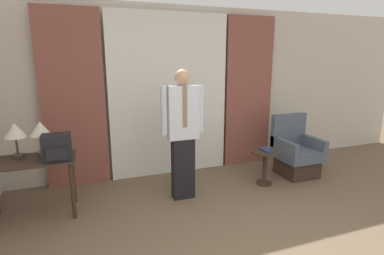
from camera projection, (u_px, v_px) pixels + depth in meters
name	position (u px, v px, depth m)	size (l,w,h in m)	color
wall_back	(168.00, 92.00, 4.90)	(10.00, 0.06, 2.70)	beige
curtain_sheer_center	(170.00, 96.00, 4.79)	(1.93, 0.06, 2.58)	white
curtain_drape_left	(73.00, 100.00, 4.31)	(0.88, 0.06, 2.58)	brown
curtain_drape_right	(249.00, 93.00, 5.28)	(0.88, 0.06, 2.58)	brown
desk	(31.00, 169.00, 3.53)	(1.01, 0.56, 0.73)	#38281E
table_lamp_left	(15.00, 132.00, 3.51)	(0.25, 0.25, 0.42)	#4C4238
table_lamp_right	(40.00, 130.00, 3.60)	(0.25, 0.25, 0.42)	#4C4238
backpack	(57.00, 147.00, 3.45)	(0.31, 0.25, 0.31)	black
person	(183.00, 130.00, 3.95)	(0.59, 0.20, 1.75)	black
armchair	(296.00, 154.00, 4.91)	(0.63, 0.64, 0.98)	#38281E
side_table	(265.00, 162.00, 4.51)	(0.43, 0.43, 0.53)	#38281E
book	(267.00, 150.00, 4.48)	(0.15, 0.25, 0.03)	#2D334C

